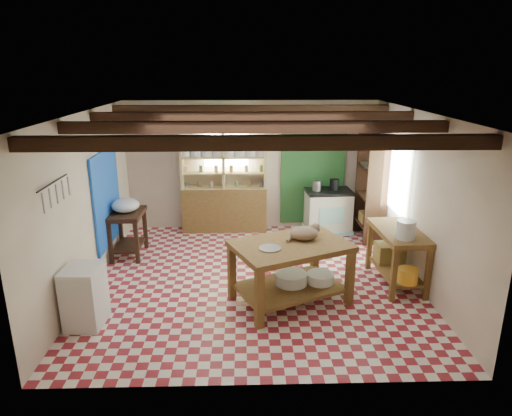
{
  "coord_description": "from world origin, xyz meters",
  "views": [
    {
      "loc": [
        -0.16,
        -6.56,
        3.23
      ],
      "look_at": [
        0.03,
        0.3,
        1.09
      ],
      "focal_mm": 32.0,
      "sensor_mm": 36.0,
      "label": 1
    }
  ],
  "objects_px": {
    "work_table": "(290,272)",
    "prep_table": "(128,234)",
    "right_counter": "(397,257)",
    "cat": "(304,233)",
    "white_cabinet": "(85,296)",
    "stove": "(328,211)"
  },
  "relations": [
    {
      "from": "white_cabinet",
      "to": "right_counter",
      "type": "distance_m",
      "value": 4.52
    },
    {
      "from": "right_counter",
      "to": "cat",
      "type": "distance_m",
      "value": 1.62
    },
    {
      "from": "work_table",
      "to": "cat",
      "type": "xyz_separation_m",
      "value": [
        0.21,
        0.15,
        0.53
      ]
    },
    {
      "from": "stove",
      "to": "prep_table",
      "type": "xyz_separation_m",
      "value": [
        -3.74,
        -1.12,
        -0.03
      ]
    },
    {
      "from": "work_table",
      "to": "prep_table",
      "type": "distance_m",
      "value": 3.19
    },
    {
      "from": "work_table",
      "to": "cat",
      "type": "height_order",
      "value": "cat"
    },
    {
      "from": "cat",
      "to": "prep_table",
      "type": "bearing_deg",
      "value": 117.29
    },
    {
      "from": "prep_table",
      "to": "cat",
      "type": "bearing_deg",
      "value": -28.23
    },
    {
      "from": "prep_table",
      "to": "white_cabinet",
      "type": "relative_size",
      "value": 1.02
    },
    {
      "from": "stove",
      "to": "right_counter",
      "type": "distance_m",
      "value": 2.42
    },
    {
      "from": "stove",
      "to": "white_cabinet",
      "type": "distance_m",
      "value": 5.06
    },
    {
      "from": "prep_table",
      "to": "right_counter",
      "type": "xyz_separation_m",
      "value": [
        4.38,
        -1.21,
        0.03
      ]
    },
    {
      "from": "work_table",
      "to": "prep_table",
      "type": "bearing_deg",
      "value": 123.17
    },
    {
      "from": "prep_table",
      "to": "right_counter",
      "type": "height_order",
      "value": "right_counter"
    },
    {
      "from": "work_table",
      "to": "white_cabinet",
      "type": "distance_m",
      "value": 2.76
    },
    {
      "from": "right_counter",
      "to": "prep_table",
      "type": "bearing_deg",
      "value": 161.96
    },
    {
      "from": "cat",
      "to": "right_counter",
      "type": "bearing_deg",
      "value": -20.83
    },
    {
      "from": "cat",
      "to": "white_cabinet",
      "type": "bearing_deg",
      "value": 159.14
    },
    {
      "from": "work_table",
      "to": "cat",
      "type": "bearing_deg",
      "value": 11.31
    },
    {
      "from": "prep_table",
      "to": "cat",
      "type": "height_order",
      "value": "cat"
    },
    {
      "from": "stove",
      "to": "cat",
      "type": "bearing_deg",
      "value": -111.22
    },
    {
      "from": "stove",
      "to": "white_cabinet",
      "type": "height_order",
      "value": "stove"
    }
  ]
}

